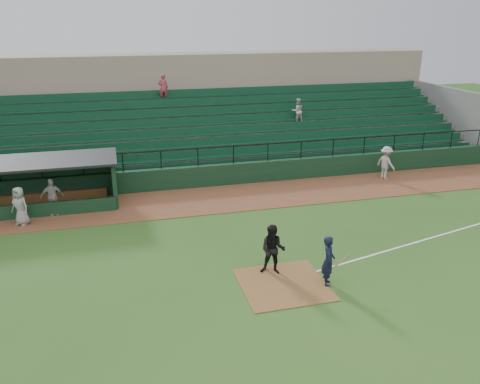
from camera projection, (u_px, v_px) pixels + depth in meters
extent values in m
plane|color=#2C531B|center=(274.00, 271.00, 18.22)|extent=(90.00, 90.00, 0.00)
cube|color=brown|center=(225.00, 198.00, 25.50)|extent=(40.00, 4.00, 0.03)
cube|color=brown|center=(283.00, 284.00, 17.31)|extent=(3.00, 3.00, 0.03)
cube|color=white|center=(441.00, 235.00, 21.24)|extent=(17.49, 4.44, 0.01)
cube|color=black|center=(216.00, 175.00, 27.31)|extent=(36.00, 0.35, 1.20)
cylinder|color=black|center=(216.00, 147.00, 26.77)|extent=(36.00, 0.06, 0.06)
cube|color=slate|center=(200.00, 135.00, 31.37)|extent=(36.00, 9.00, 3.60)
cube|color=#103D24|center=(201.00, 129.00, 30.76)|extent=(34.56, 8.00, 4.05)
cube|color=slate|center=(444.00, 116.00, 35.63)|extent=(0.35, 9.50, 4.20)
cube|color=gray|center=(184.00, 98.00, 36.81)|extent=(38.00, 3.00, 6.40)
cube|color=slate|center=(188.00, 95.00, 34.82)|extent=(36.00, 2.00, 0.20)
imported|color=beige|center=(297.00, 111.00, 32.33)|extent=(0.79, 0.62, 1.63)
imported|color=#A33C44|center=(163.00, 87.00, 32.56)|extent=(0.65, 0.43, 1.78)
cube|color=black|center=(28.00, 179.00, 24.97)|extent=(8.50, 0.20, 2.30)
cube|color=black|center=(114.00, 180.00, 24.80)|extent=(0.20, 2.60, 2.30)
cube|color=black|center=(20.00, 163.00, 23.37)|extent=(8.90, 3.20, 0.12)
cube|color=olive|center=(29.00, 198.00, 24.90)|extent=(7.65, 0.40, 0.50)
cube|color=black|center=(23.00, 212.00, 22.82)|extent=(8.50, 0.12, 0.70)
imported|color=black|center=(328.00, 261.00, 17.04)|extent=(0.63, 0.78, 1.85)
cylinder|color=olive|center=(342.00, 261.00, 16.94)|extent=(0.79, 0.34, 0.35)
imported|color=black|center=(273.00, 250.00, 17.77)|extent=(1.15, 1.06, 1.90)
imported|color=#AAA39F|center=(386.00, 163.00, 28.28)|extent=(1.08, 1.40, 1.91)
imported|color=#9C9792|center=(52.00, 197.00, 23.06)|extent=(1.09, 0.55, 1.79)
imported|color=gray|center=(20.00, 206.00, 21.98)|extent=(1.03, 0.96, 1.78)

